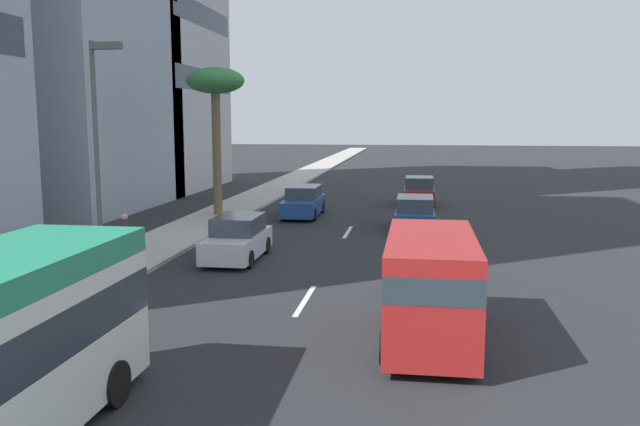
{
  "coord_description": "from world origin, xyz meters",
  "views": [
    {
      "loc": [
        -3.33,
        -3.1,
        5.15
      ],
      "look_at": [
        18.43,
        0.14,
        1.99
      ],
      "focal_mm": 36.76,
      "sensor_mm": 36.0,
      "label": 1
    }
  ],
  "objects_px": {
    "pedestrian_near_lamp": "(125,236)",
    "street_lamp": "(99,139)",
    "palm_tree": "(215,88)",
    "van_lead": "(431,282)",
    "car_fifth": "(415,214)",
    "car_fourth": "(238,239)",
    "car_third": "(304,202)",
    "car_sixth": "(419,192)"
  },
  "relations": [
    {
      "from": "van_lead",
      "to": "car_fourth",
      "type": "bearing_deg",
      "value": 40.06
    },
    {
      "from": "car_fifth",
      "to": "palm_tree",
      "type": "distance_m",
      "value": 12.26
    },
    {
      "from": "palm_tree",
      "to": "car_sixth",
      "type": "bearing_deg",
      "value": -58.69
    },
    {
      "from": "car_third",
      "to": "car_sixth",
      "type": "bearing_deg",
      "value": 132.04
    },
    {
      "from": "car_fourth",
      "to": "street_lamp",
      "type": "distance_m",
      "value": 6.89
    },
    {
      "from": "pedestrian_near_lamp",
      "to": "palm_tree",
      "type": "xyz_separation_m",
      "value": [
        11.98,
        0.37,
        5.66
      ]
    },
    {
      "from": "car_third",
      "to": "pedestrian_near_lamp",
      "type": "distance_m",
      "value": 13.53
    },
    {
      "from": "car_fifth",
      "to": "car_third",
      "type": "bearing_deg",
      "value": 60.03
    },
    {
      "from": "car_third",
      "to": "car_fifth",
      "type": "height_order",
      "value": "car_third"
    },
    {
      "from": "car_third",
      "to": "pedestrian_near_lamp",
      "type": "height_order",
      "value": "pedestrian_near_lamp"
    },
    {
      "from": "van_lead",
      "to": "car_fifth",
      "type": "height_order",
      "value": "van_lead"
    },
    {
      "from": "car_fourth",
      "to": "car_fifth",
      "type": "relative_size",
      "value": 0.92
    },
    {
      "from": "palm_tree",
      "to": "street_lamp",
      "type": "distance_m",
      "value": 15.54
    },
    {
      "from": "car_fourth",
      "to": "pedestrian_near_lamp",
      "type": "relative_size",
      "value": 2.43
    },
    {
      "from": "car_fifth",
      "to": "van_lead",
      "type": "bearing_deg",
      "value": -178.46
    },
    {
      "from": "car_sixth",
      "to": "palm_tree",
      "type": "relative_size",
      "value": 0.52
    },
    {
      "from": "car_fifth",
      "to": "palm_tree",
      "type": "xyz_separation_m",
      "value": [
        2.5,
        10.38,
        6.02
      ]
    },
    {
      "from": "car_fourth",
      "to": "street_lamp",
      "type": "bearing_deg",
      "value": -27.54
    },
    {
      "from": "car_fourth",
      "to": "car_sixth",
      "type": "bearing_deg",
      "value": 158.26
    },
    {
      "from": "van_lead",
      "to": "car_fourth",
      "type": "relative_size",
      "value": 1.22
    },
    {
      "from": "van_lead",
      "to": "pedestrian_near_lamp",
      "type": "distance_m",
      "value": 12.27
    },
    {
      "from": "van_lead",
      "to": "palm_tree",
      "type": "distance_m",
      "value": 22.01
    },
    {
      "from": "car_third",
      "to": "car_fourth",
      "type": "relative_size",
      "value": 1.13
    },
    {
      "from": "car_third",
      "to": "car_fifth",
      "type": "xyz_separation_m",
      "value": [
        -3.41,
        -5.92,
        -0.02
      ]
    },
    {
      "from": "car_fifth",
      "to": "palm_tree",
      "type": "relative_size",
      "value": 0.6
    },
    {
      "from": "van_lead",
      "to": "street_lamp",
      "type": "xyz_separation_m",
      "value": [
        3.09,
        9.53,
        3.14
      ]
    },
    {
      "from": "palm_tree",
      "to": "street_lamp",
      "type": "relative_size",
      "value": 1.06
    },
    {
      "from": "car_fifth",
      "to": "pedestrian_near_lamp",
      "type": "relative_size",
      "value": 2.65
    },
    {
      "from": "car_third",
      "to": "car_fourth",
      "type": "bearing_deg",
      "value": -2.7
    },
    {
      "from": "van_lead",
      "to": "car_fifth",
      "type": "bearing_deg",
      "value": 1.54
    },
    {
      "from": "car_third",
      "to": "palm_tree",
      "type": "distance_m",
      "value": 7.53
    },
    {
      "from": "van_lead",
      "to": "car_fifth",
      "type": "relative_size",
      "value": 1.12
    },
    {
      "from": "pedestrian_near_lamp",
      "to": "street_lamp",
      "type": "distance_m",
      "value": 4.91
    },
    {
      "from": "car_sixth",
      "to": "car_fifth",
      "type": "bearing_deg",
      "value": 178.68
    },
    {
      "from": "pedestrian_near_lamp",
      "to": "palm_tree",
      "type": "bearing_deg",
      "value": -31.68
    },
    {
      "from": "van_lead",
      "to": "car_sixth",
      "type": "distance_m",
      "value": 24.87
    },
    {
      "from": "van_lead",
      "to": "pedestrian_near_lamp",
      "type": "xyz_separation_m",
      "value": [
        6.44,
        10.44,
        -0.33
      ]
    },
    {
      "from": "car_sixth",
      "to": "palm_tree",
      "type": "xyz_separation_m",
      "value": [
        -6.44,
        10.59,
        5.96
      ]
    },
    {
      "from": "car_fourth",
      "to": "car_fifth",
      "type": "bearing_deg",
      "value": 140.24
    },
    {
      "from": "pedestrian_near_lamp",
      "to": "street_lamp",
      "type": "bearing_deg",
      "value": 161.84
    },
    {
      "from": "pedestrian_near_lamp",
      "to": "car_fourth",
      "type": "bearing_deg",
      "value": -97.54
    },
    {
      "from": "car_third",
      "to": "car_sixth",
      "type": "xyz_separation_m",
      "value": [
        5.52,
        -6.13,
        0.04
      ]
    }
  ]
}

